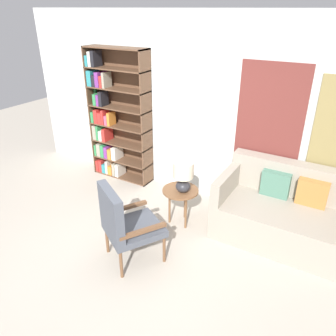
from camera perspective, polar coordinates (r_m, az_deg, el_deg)
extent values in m
plane|color=#B2A899|center=(4.02, -8.79, -16.45)|extent=(14.00, 14.00, 0.00)
cube|color=silver|center=(4.88, 5.27, 9.96)|extent=(6.40, 0.06, 2.70)
cube|color=brown|center=(4.49, 17.32, 8.59)|extent=(0.87, 0.02, 1.37)
cube|color=brown|center=(5.83, -12.62, 9.46)|extent=(0.02, 0.30, 2.17)
cube|color=brown|center=(5.19, -3.73, 7.95)|extent=(0.02, 0.30, 2.17)
cube|color=brown|center=(5.28, -9.23, 19.99)|extent=(1.09, 0.30, 0.02)
cube|color=brown|center=(5.90, -7.75, -1.24)|extent=(1.09, 0.30, 0.02)
cube|color=brown|center=(5.60, -7.50, 9.18)|extent=(1.09, 0.01, 2.17)
cube|color=brown|center=(5.77, -7.93, 1.47)|extent=(1.09, 0.30, 0.02)
cube|color=red|center=(6.12, -11.66, 0.64)|extent=(0.05, 0.20, 0.20)
cube|color=red|center=(6.07, -11.19, 0.54)|extent=(0.07, 0.20, 0.22)
cube|color=teal|center=(6.04, -10.57, 0.16)|extent=(0.08, 0.21, 0.16)
cube|color=silver|center=(5.97, -10.18, 0.29)|extent=(0.05, 0.18, 0.24)
cube|color=orange|center=(5.94, -9.63, -0.22)|extent=(0.08, 0.17, 0.16)
cube|color=gray|center=(5.90, -8.79, 0.03)|extent=(0.06, 0.25, 0.23)
cube|color=silver|center=(5.85, -8.29, -0.18)|extent=(0.07, 0.23, 0.22)
cylinder|color=#334C6B|center=(5.61, -4.03, -1.55)|extent=(0.08, 0.08, 0.16)
cube|color=brown|center=(5.65, -8.12, 4.31)|extent=(1.09, 0.30, 0.02)
cube|color=#338C4C|center=(6.01, -11.87, 3.31)|extent=(0.04, 0.23, 0.20)
cube|color=gray|center=(5.95, -11.41, 3.31)|extent=(0.08, 0.22, 0.23)
cube|color=#338C4C|center=(5.91, -10.77, 3.13)|extent=(0.07, 0.23, 0.22)
cube|color=#7A338C|center=(5.86, -10.20, 2.91)|extent=(0.07, 0.23, 0.20)
cube|color=orange|center=(5.80, -9.72, 2.56)|extent=(0.07, 0.18, 0.18)
cube|color=silver|center=(5.75, -8.84, 2.69)|extent=(0.08, 0.24, 0.22)
cube|color=brown|center=(5.54, -8.32, 7.26)|extent=(1.09, 0.30, 0.02)
cube|color=gray|center=(5.87, -12.10, 6.25)|extent=(0.08, 0.22, 0.25)
cube|color=#338C4C|center=(5.82, -11.66, 6.14)|extent=(0.04, 0.20, 0.25)
cube|color=silver|center=(5.79, -11.22, 5.66)|extent=(0.06, 0.19, 0.17)
cube|color=red|center=(5.75, -10.51, 5.83)|extent=(0.06, 0.23, 0.22)
cylinder|color=#8C6B4C|center=(5.36, -4.21, 4.11)|extent=(0.08, 0.08, 0.12)
cube|color=brown|center=(5.45, -8.53, 10.32)|extent=(1.09, 0.30, 0.02)
cube|color=#338C4C|center=(5.80, -12.39, 8.82)|extent=(0.06, 0.23, 0.18)
cube|color=red|center=(5.75, -11.80, 8.96)|extent=(0.07, 0.24, 0.23)
cube|color=red|center=(5.67, -11.39, 8.59)|extent=(0.08, 0.17, 0.19)
cube|color=red|center=(5.63, -10.82, 8.78)|extent=(0.04, 0.19, 0.24)
cube|color=#B24C6B|center=(5.60, -10.35, 8.26)|extent=(0.06, 0.17, 0.16)
cube|color=orange|center=(5.55, -9.86, 8.46)|extent=(0.05, 0.18, 0.22)
cube|color=brown|center=(5.37, -8.76, 13.47)|extent=(1.09, 0.30, 0.02)
cylinder|color=#194723|center=(5.72, -12.45, 12.13)|extent=(0.06, 0.06, 0.24)
cube|color=#338C4C|center=(5.64, -12.19, 11.64)|extent=(0.06, 0.18, 0.18)
cube|color=#7A338C|center=(5.62, -11.45, 11.65)|extent=(0.05, 0.24, 0.18)
cube|color=black|center=(5.55, -11.20, 11.78)|extent=(0.06, 0.18, 0.24)
cube|color=brown|center=(5.32, -8.99, 16.70)|extent=(1.09, 0.30, 0.02)
cube|color=teal|center=(5.64, -12.85, 15.09)|extent=(0.09, 0.24, 0.24)
cube|color=black|center=(5.57, -12.27, 14.70)|extent=(0.06, 0.21, 0.18)
cube|color=#7A338C|center=(5.53, -11.59, 14.94)|extent=(0.08, 0.24, 0.23)
cube|color=red|center=(5.48, -11.01, 14.63)|extent=(0.05, 0.22, 0.18)
cube|color=gray|center=(5.43, -10.65, 14.85)|extent=(0.05, 0.20, 0.24)
cylinder|color=#8C6B4C|center=(5.08, -4.55, 14.01)|extent=(0.07, 0.07, 0.17)
cube|color=teal|center=(5.60, -13.37, 17.78)|extent=(0.05, 0.22, 0.17)
cube|color=silver|center=(5.56, -12.81, 18.09)|extent=(0.06, 0.24, 0.23)
cube|color=black|center=(5.50, -12.41, 18.14)|extent=(0.06, 0.20, 0.24)
cylinder|color=brown|center=(3.92, -0.67, -13.91)|extent=(0.04, 0.04, 0.37)
cylinder|color=brown|center=(4.25, -3.68, -10.24)|extent=(0.04, 0.04, 0.37)
cylinder|color=brown|center=(3.76, -8.15, -16.23)|extent=(0.04, 0.04, 0.37)
cylinder|color=brown|center=(4.11, -10.56, -12.17)|extent=(0.04, 0.04, 0.37)
cube|color=#4C515B|center=(3.86, -5.90, -10.48)|extent=(0.79, 0.81, 0.08)
cube|color=#4C515B|center=(3.62, -9.88, -7.62)|extent=(0.53, 0.37, 0.54)
cube|color=brown|center=(3.59, -4.38, -10.89)|extent=(0.33, 0.50, 0.04)
cube|color=brown|center=(3.98, -7.44, -6.88)|extent=(0.33, 0.50, 0.04)
cube|color=#9E9384|center=(4.47, 19.59, -9.13)|extent=(1.69, 0.94, 0.47)
cube|color=#9E9384|center=(4.55, 21.49, -1.87)|extent=(1.69, 0.20, 0.46)
cube|color=#9E9384|center=(4.41, 10.47, -2.28)|extent=(0.12, 0.94, 0.32)
cube|color=#4C7A66|center=(4.48, 18.21, -2.68)|extent=(0.36, 0.12, 0.34)
cube|color=#B27538|center=(4.43, 23.82, -4.01)|extent=(0.36, 0.12, 0.34)
cylinder|color=brown|center=(4.37, 2.18, -3.95)|extent=(0.48, 0.48, 0.02)
cylinder|color=brown|center=(4.62, 2.99, -5.97)|extent=(0.03, 0.03, 0.50)
cylinder|color=brown|center=(4.51, 0.27, -6.82)|extent=(0.03, 0.03, 0.50)
cylinder|color=brown|center=(4.41, 3.11, -7.71)|extent=(0.03, 0.03, 0.50)
ellipsoid|color=#2D2D33|center=(4.29, 2.63, -3.20)|extent=(0.19, 0.19, 0.16)
cylinder|color=tan|center=(4.24, 2.66, -1.91)|extent=(0.02, 0.02, 0.06)
cylinder|color=beige|center=(4.18, 2.69, -0.29)|extent=(0.27, 0.27, 0.21)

